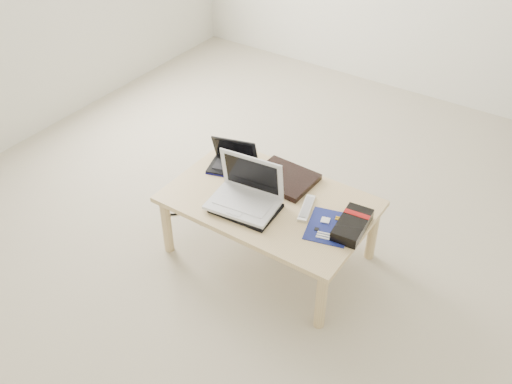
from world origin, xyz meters
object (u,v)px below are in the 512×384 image
Objects in this scene: gpu_box at (352,225)px; netbook at (233,161)px; coffee_table at (269,206)px; white_laptop at (246,194)px.

netbook is at bearing 172.45° from gpu_box.
gpu_box is (0.48, 0.03, 0.08)m from coffee_table.
coffee_table is at bearing -176.66° from gpu_box.
white_laptop is (0.26, -0.24, 0.03)m from netbook.
gpu_box is at bearing 13.58° from white_laptop.
coffee_table is 0.49m from gpu_box.
white_laptop is 1.36× the size of gpu_box.
gpu_box is (0.56, 0.14, -0.04)m from white_laptop.
gpu_box reaches higher than coffee_table.
netbook is 0.83m from gpu_box.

